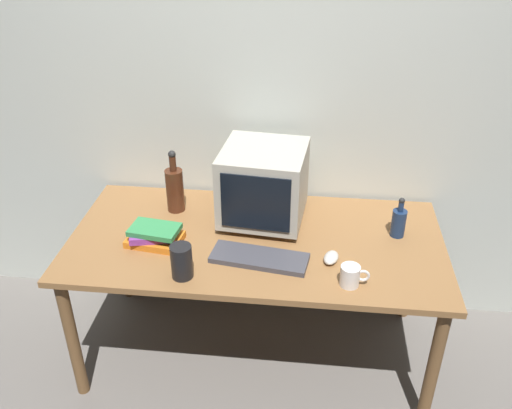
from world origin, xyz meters
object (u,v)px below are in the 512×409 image
(bottle_tall, at_px, (175,188))
(metal_canister, at_px, (182,262))
(keyboard, at_px, (259,258))
(computer_mouse, at_px, (331,258))
(bottle_short, at_px, (399,222))
(mug, at_px, (351,276))
(book_stack, at_px, (154,235))
(crt_monitor, at_px, (264,184))

(bottle_tall, relative_size, metal_canister, 2.16)
(keyboard, relative_size, bottle_tall, 1.30)
(computer_mouse, height_order, bottle_short, bottle_short)
(keyboard, xyz_separation_m, bottle_tall, (-0.46, 0.38, 0.11))
(bottle_tall, relative_size, mug, 2.69)
(bottle_tall, distance_m, mug, 0.98)
(keyboard, relative_size, metal_canister, 2.80)
(computer_mouse, height_order, book_stack, book_stack)
(bottle_short, xyz_separation_m, book_stack, (-1.10, -0.18, -0.03))
(computer_mouse, distance_m, book_stack, 0.80)
(crt_monitor, xyz_separation_m, bottle_tall, (-0.44, 0.04, -0.07))
(bottle_tall, distance_m, book_stack, 0.31)
(computer_mouse, bearing_deg, crt_monitor, 151.83)
(metal_canister, bearing_deg, bottle_tall, 106.07)
(bottle_tall, bearing_deg, keyboard, -39.63)
(computer_mouse, relative_size, bottle_tall, 0.31)
(crt_monitor, height_order, metal_canister, crt_monitor)
(keyboard, relative_size, computer_mouse, 4.20)
(keyboard, height_order, bottle_short, bottle_short)
(crt_monitor, xyz_separation_m, book_stack, (-0.47, -0.25, -0.15))
(mug, bearing_deg, metal_canister, -178.37)
(bottle_tall, height_order, bottle_short, bottle_tall)
(computer_mouse, xyz_separation_m, bottle_short, (0.31, 0.24, 0.06))
(computer_mouse, bearing_deg, book_stack, -168.56)
(keyboard, bearing_deg, bottle_tall, 148.61)
(keyboard, xyz_separation_m, metal_canister, (-0.31, -0.14, 0.06))
(keyboard, bearing_deg, crt_monitor, 100.98)
(keyboard, bearing_deg, mug, -9.77)
(crt_monitor, distance_m, book_stack, 0.56)
(book_stack, bearing_deg, keyboard, -9.47)
(keyboard, xyz_separation_m, book_stack, (-0.49, 0.08, 0.03))
(book_stack, bearing_deg, crt_monitor, 28.42)
(bottle_tall, height_order, mug, bottle_tall)
(crt_monitor, height_order, mug, crt_monitor)
(mug, relative_size, metal_canister, 0.80)
(mug, bearing_deg, computer_mouse, 116.32)
(bottle_short, height_order, mug, bottle_short)
(bottle_short, bearing_deg, book_stack, -170.57)
(computer_mouse, height_order, mug, mug)
(crt_monitor, height_order, keyboard, crt_monitor)
(crt_monitor, relative_size, computer_mouse, 4.19)
(crt_monitor, relative_size, keyboard, 1.00)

